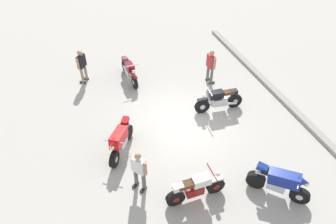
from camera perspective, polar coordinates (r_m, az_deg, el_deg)
The scene contains 10 objects.
ground_plane at distance 12.22m, azimuth 3.13°, elevation -1.82°, with size 40.00×40.00×0.00m, color #ADAAA3.
curb_edge at distance 14.19m, azimuth 20.79°, elevation 2.48°, with size 14.00×0.30×0.15m, color gray.
motorcycle_maroon_cruiser at distance 14.39m, azimuth -7.36°, elevation 7.82°, with size 2.09×0.70×1.09m.
motorcycle_black_cruiser at distance 12.63m, azimuth 9.71°, elevation 2.29°, with size 0.70×2.09×1.09m.
motorcycle_blue_sportbike at distance 10.07m, azimuth 20.44°, elevation -12.29°, with size 1.51×1.52×1.14m.
motorcycle_red_sportbike at distance 10.77m, azimuth -9.05°, elevation -5.19°, with size 1.76×1.20×1.14m.
motorcycle_cream_vintage at distance 9.50m, azimuth 5.27°, elevation -14.15°, with size 0.70×1.95×1.07m.
person_in_red_shirt at distance 14.02m, azimuth 8.11°, elevation 8.87°, with size 0.65×0.34×1.67m.
person_in_black_shirt at distance 14.49m, azimuth -16.01°, elevation 8.65°, with size 0.57×0.50×1.64m.
person_in_white_shirt at distance 9.42m, azimuth -5.55°, elevation -10.70°, with size 0.55×0.50×1.59m.
Camera 1 is at (8.35, -3.49, 8.21)m, focal length 32.14 mm.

